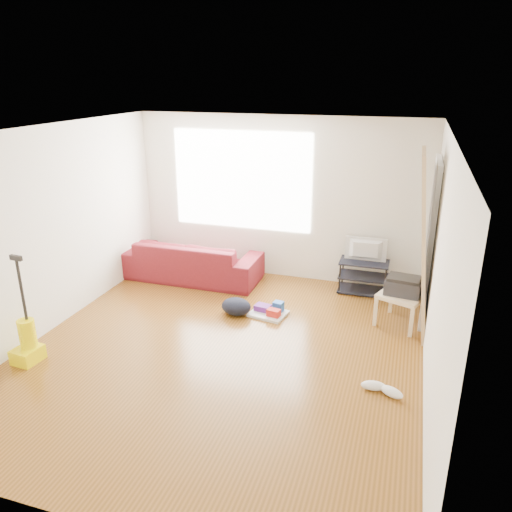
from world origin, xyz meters
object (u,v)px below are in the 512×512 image
(tv_stand, at_px, (363,276))
(vacuum, at_px, (27,342))
(bucket, at_px, (215,286))
(cleaning_tray, at_px, (270,311))
(backpack, at_px, (236,314))
(side_table, at_px, (402,298))
(sofa, at_px, (193,278))

(tv_stand, xyz_separation_m, vacuum, (-3.38, -3.05, -0.02))
(bucket, bearing_deg, vacuum, -114.94)
(cleaning_tray, distance_m, backpack, 0.45)
(bucket, xyz_separation_m, vacuum, (-1.20, -2.59, 0.23))
(side_table, relative_size, bucket, 2.25)
(side_table, distance_m, vacuum, 4.51)
(bucket, distance_m, cleaning_tray, 1.27)
(tv_stand, bearing_deg, backpack, -141.43)
(tv_stand, relative_size, side_table, 1.05)
(bucket, bearing_deg, sofa, 157.23)
(tv_stand, relative_size, cleaning_tray, 1.35)
(tv_stand, bearing_deg, bucket, -168.71)
(cleaning_tray, bearing_deg, sofa, 150.22)
(bucket, relative_size, backpack, 0.73)
(side_table, relative_size, vacuum, 0.54)
(side_table, height_order, bucket, side_table)
(side_table, height_order, vacuum, vacuum)
(tv_stand, relative_size, backpack, 1.74)
(side_table, xyz_separation_m, cleaning_tray, (-1.68, -0.27, -0.31))
(tv_stand, height_order, side_table, tv_stand)
(bucket, distance_m, backpack, 1.02)
(tv_stand, distance_m, backpack, 2.00)
(side_table, height_order, cleaning_tray, side_table)
(sofa, height_order, backpack, sofa)
(tv_stand, xyz_separation_m, bucket, (-2.17, -0.46, -0.25))
(backpack, bearing_deg, tv_stand, 44.73)
(tv_stand, distance_m, side_table, 1.05)
(side_table, distance_m, backpack, 2.18)
(bucket, xyz_separation_m, cleaning_tray, (1.07, -0.68, 0.05))
(bucket, bearing_deg, cleaning_tray, -32.45)
(cleaning_tray, height_order, backpack, cleaning_tray)
(tv_stand, bearing_deg, cleaning_tray, -134.73)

